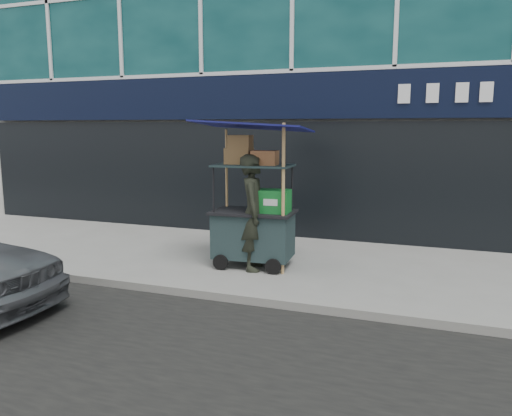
% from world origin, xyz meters
% --- Properties ---
extents(ground, '(80.00, 80.00, 0.00)m').
position_xyz_m(ground, '(0.00, 0.00, 0.00)').
color(ground, gray).
rests_on(ground, ground).
extents(curb, '(80.00, 0.18, 0.12)m').
position_xyz_m(curb, '(0.00, -0.20, 0.06)').
color(curb, gray).
rests_on(curb, ground).
extents(vendor_cart, '(1.85, 1.35, 2.40)m').
position_xyz_m(vendor_cart, '(0.08, 1.50, 0.84)').
color(vendor_cart, black).
rests_on(vendor_cart, ground).
extents(vendor_man, '(0.60, 0.77, 1.87)m').
position_xyz_m(vendor_man, '(0.12, 1.33, 0.93)').
color(vendor_man, black).
rests_on(vendor_man, ground).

